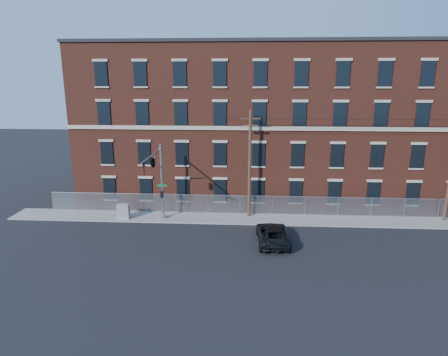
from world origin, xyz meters
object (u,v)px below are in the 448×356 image
utility_pole_near (250,162)px  pickup_truck (273,234)px  utility_cabinet (123,211)px  traffic_signal_mast (155,169)px

utility_pole_near → pickup_truck: utility_pole_near is taller
utility_pole_near → utility_cabinet: utility_pole_near is taller
utility_pole_near → pickup_truck: (1.88, -5.80, -4.61)m
traffic_signal_mast → utility_cabinet: size_ratio=4.96×
pickup_truck → utility_cabinet: bearing=-20.6°
pickup_truck → utility_cabinet: 14.24m
traffic_signal_mast → utility_cabinet: bearing=151.2°
traffic_signal_mast → utility_cabinet: 6.19m
traffic_signal_mast → pickup_truck: size_ratio=1.34×
traffic_signal_mast → utility_cabinet: (-3.67, 2.02, -4.56)m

